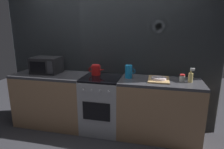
# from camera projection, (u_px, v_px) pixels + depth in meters

# --- Properties ---
(ground_plane) EXTENTS (8.00, 8.00, 0.00)m
(ground_plane) POSITION_uv_depth(u_px,v_px,m) (102.00, 129.00, 3.21)
(ground_plane) COLOR #2D2D33
(back_wall) EXTENTS (3.60, 0.05, 2.40)m
(back_wall) POSITION_uv_depth(u_px,v_px,m) (107.00, 55.00, 3.22)
(back_wall) COLOR gray
(back_wall) RESTS_ON ground_plane
(counter_left) EXTENTS (1.20, 0.60, 0.90)m
(counter_left) POSITION_uv_depth(u_px,v_px,m) (52.00, 99.00, 3.30)
(counter_left) COLOR #997251
(counter_left) RESTS_ON ground_plane
(stove_unit) EXTENTS (0.60, 0.63, 0.90)m
(stove_unit) POSITION_uv_depth(u_px,v_px,m) (102.00, 104.00, 3.09)
(stove_unit) COLOR #9E9EA3
(stove_unit) RESTS_ON ground_plane
(counter_right) EXTENTS (1.20, 0.60, 0.90)m
(counter_right) POSITION_uv_depth(u_px,v_px,m) (159.00, 109.00, 2.89)
(counter_right) COLOR #997251
(counter_right) RESTS_ON ground_plane
(microwave) EXTENTS (0.46, 0.35, 0.27)m
(microwave) POSITION_uv_depth(u_px,v_px,m) (46.00, 65.00, 3.22)
(microwave) COLOR black
(microwave) RESTS_ON counter_left
(kettle) EXTENTS (0.28, 0.15, 0.17)m
(kettle) POSITION_uv_depth(u_px,v_px,m) (96.00, 70.00, 3.10)
(kettle) COLOR red
(kettle) RESTS_ON stove_unit
(pitcher) EXTENTS (0.16, 0.11, 0.20)m
(pitcher) POSITION_uv_depth(u_px,v_px,m) (129.00, 72.00, 2.91)
(pitcher) COLOR #198CD8
(pitcher) RESTS_ON counter_right
(dish_pile) EXTENTS (0.30, 0.40, 0.06)m
(dish_pile) POSITION_uv_depth(u_px,v_px,m) (159.00, 79.00, 2.80)
(dish_pile) COLOR tan
(dish_pile) RESTS_ON counter_right
(spice_jar) EXTENTS (0.08, 0.08, 0.10)m
(spice_jar) POSITION_uv_depth(u_px,v_px,m) (182.00, 78.00, 2.74)
(spice_jar) COLOR silver
(spice_jar) RESTS_ON counter_right
(spray_bottle) EXTENTS (0.08, 0.06, 0.20)m
(spray_bottle) POSITION_uv_depth(u_px,v_px,m) (191.00, 77.00, 2.69)
(spray_bottle) COLOR #E5CC72
(spray_bottle) RESTS_ON counter_right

